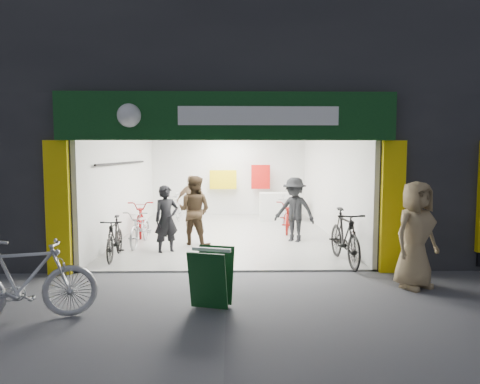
{
  "coord_description": "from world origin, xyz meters",
  "views": [
    {
      "loc": [
        0.07,
        -8.3,
        2.33
      ],
      "look_at": [
        0.29,
        1.5,
        1.47
      ],
      "focal_mm": 32.0,
      "sensor_mm": 36.0,
      "label": 1
    }
  ],
  "objects_px": {
    "sandwich_board": "(211,276)",
    "pedestrian_near": "(416,235)",
    "bike_left_front": "(141,228)",
    "bike_right_front": "(345,237)",
    "parked_bike": "(24,280)"
  },
  "relations": [
    {
      "from": "sandwich_board",
      "to": "pedestrian_near",
      "type": "bearing_deg",
      "value": 30.42
    },
    {
      "from": "bike_left_front",
      "to": "bike_right_front",
      "type": "distance_m",
      "value": 5.12
    },
    {
      "from": "parked_bike",
      "to": "bike_right_front",
      "type": "bearing_deg",
      "value": -77.09
    },
    {
      "from": "parked_bike",
      "to": "pedestrian_near",
      "type": "distance_m",
      "value": 6.27
    },
    {
      "from": "bike_right_front",
      "to": "pedestrian_near",
      "type": "bearing_deg",
      "value": -66.41
    },
    {
      "from": "parked_bike",
      "to": "sandwich_board",
      "type": "relative_size",
      "value": 2.18
    },
    {
      "from": "pedestrian_near",
      "to": "sandwich_board",
      "type": "xyz_separation_m",
      "value": [
        -3.52,
        -0.93,
        -0.44
      ]
    },
    {
      "from": "bike_left_front",
      "to": "sandwich_board",
      "type": "xyz_separation_m",
      "value": [
        2.01,
        -4.52,
        0.03
      ]
    },
    {
      "from": "bike_right_front",
      "to": "parked_bike",
      "type": "relative_size",
      "value": 1.01
    },
    {
      "from": "parked_bike",
      "to": "sandwich_board",
      "type": "bearing_deg",
      "value": -96.37
    },
    {
      "from": "pedestrian_near",
      "to": "sandwich_board",
      "type": "height_order",
      "value": "pedestrian_near"
    },
    {
      "from": "bike_left_front",
      "to": "sandwich_board",
      "type": "bearing_deg",
      "value": -62.84
    },
    {
      "from": "bike_left_front",
      "to": "pedestrian_near",
      "type": "height_order",
      "value": "pedestrian_near"
    },
    {
      "from": "bike_right_front",
      "to": "parked_bike",
      "type": "distance_m",
      "value": 6.11
    },
    {
      "from": "bike_right_front",
      "to": "sandwich_board",
      "type": "bearing_deg",
      "value": -139.24
    }
  ]
}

